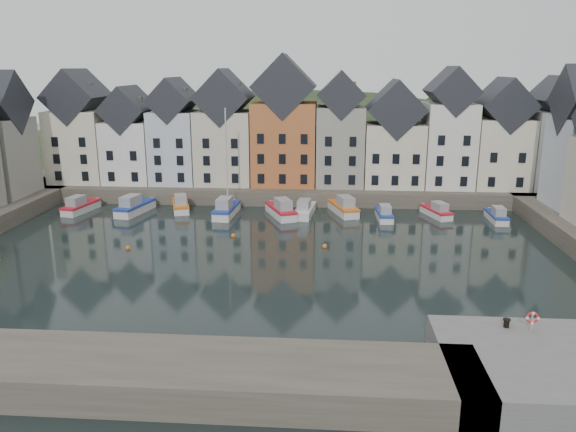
# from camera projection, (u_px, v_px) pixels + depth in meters

# --- Properties ---
(ground) EXTENTS (260.00, 260.00, 0.00)m
(ground) POSITION_uv_depth(u_px,v_px,m) (261.00, 263.00, 53.26)
(ground) COLOR black
(ground) RESTS_ON ground
(far_quay) EXTENTS (90.00, 16.00, 2.00)m
(far_quay) POSITION_uv_depth(u_px,v_px,m) (285.00, 187.00, 81.92)
(far_quay) COLOR #4A4539
(far_quay) RESTS_ON ground
(near_wall) EXTENTS (50.00, 6.00, 2.00)m
(near_wall) POSITION_uv_depth(u_px,v_px,m) (44.00, 370.00, 32.50)
(near_wall) COLOR #4A4539
(near_wall) RESTS_ON ground
(hillside) EXTENTS (153.60, 70.40, 64.00)m
(hillside) POSITION_uv_depth(u_px,v_px,m) (296.00, 253.00, 111.86)
(hillside) COLOR black
(hillside) RESTS_ON ground
(far_terrace) EXTENTS (72.37, 8.16, 17.78)m
(far_terrace) POSITION_uv_depth(u_px,v_px,m) (307.00, 135.00, 77.74)
(far_terrace) COLOR beige
(far_terrace) RESTS_ON far_quay
(mooring_buoys) EXTENTS (20.50, 5.50, 0.50)m
(mooring_buoys) POSITION_uv_depth(u_px,v_px,m) (229.00, 243.00, 58.65)
(mooring_buoys) COLOR orange
(mooring_buoys) RESTS_ON ground
(boat_a) EXTENTS (3.05, 6.53, 2.41)m
(boat_a) POSITION_uv_depth(u_px,v_px,m) (80.00, 206.00, 71.69)
(boat_a) COLOR silver
(boat_a) RESTS_ON ground
(boat_b) EXTENTS (3.54, 7.30, 2.69)m
(boat_b) POSITION_uv_depth(u_px,v_px,m) (134.00, 207.00, 71.06)
(boat_b) COLOR silver
(boat_b) RESTS_ON ground
(boat_c) EXTENTS (3.69, 6.54, 2.40)m
(boat_c) POSITION_uv_depth(u_px,v_px,m) (181.00, 205.00, 72.45)
(boat_c) COLOR silver
(boat_c) RESTS_ON ground
(boat_d) EXTENTS (2.57, 7.14, 13.44)m
(boat_d) POSITION_uv_depth(u_px,v_px,m) (226.00, 209.00, 69.86)
(boat_d) COLOR silver
(boat_d) RESTS_ON ground
(boat_e) EXTENTS (4.63, 7.20, 2.65)m
(boat_e) POSITION_uv_depth(u_px,v_px,m) (281.00, 210.00, 69.47)
(boat_e) COLOR silver
(boat_e) RESTS_ON ground
(boat_f) EXTENTS (2.64, 6.46, 2.41)m
(boat_f) POSITION_uv_depth(u_px,v_px,m) (305.00, 210.00, 69.85)
(boat_f) COLOR silver
(boat_f) RESTS_ON ground
(boat_g) EXTENTS (4.12, 7.18, 2.63)m
(boat_g) POSITION_uv_depth(u_px,v_px,m) (343.00, 208.00, 70.88)
(boat_g) COLOR silver
(boat_g) RESTS_ON ground
(boat_h) EXTENTS (1.93, 5.56, 2.11)m
(boat_h) POSITION_uv_depth(u_px,v_px,m) (384.00, 214.00, 68.27)
(boat_h) COLOR silver
(boat_h) RESTS_ON ground
(boat_i) EXTENTS (3.44, 5.84, 2.14)m
(boat_i) POSITION_uv_depth(u_px,v_px,m) (437.00, 212.00, 69.50)
(boat_i) COLOR silver
(boat_i) RESTS_ON ground
(boat_j) EXTENTS (1.74, 5.46, 2.09)m
(boat_j) POSITION_uv_depth(u_px,v_px,m) (497.00, 216.00, 67.42)
(boat_j) COLOR silver
(boat_j) RESTS_ON ground
(mooring_bollard) EXTENTS (0.48, 0.48, 0.56)m
(mooring_bollard) POSITION_uv_depth(u_px,v_px,m) (507.00, 323.00, 35.53)
(mooring_bollard) COLOR black
(mooring_bollard) RESTS_ON near_quay
(life_ring_post) EXTENTS (0.80, 0.17, 1.30)m
(life_ring_post) POSITION_uv_depth(u_px,v_px,m) (532.00, 318.00, 34.87)
(life_ring_post) COLOR gray
(life_ring_post) RESTS_ON near_quay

